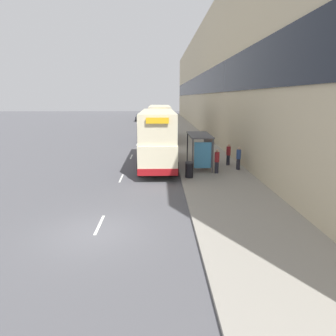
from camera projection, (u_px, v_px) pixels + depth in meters
name	position (u px, v px, depth m)	size (l,w,h in m)	color
ground_plane	(96.00, 233.00, 12.04)	(220.00, 220.00, 0.00)	#515156
pavement	(183.00, 130.00, 49.66)	(5.00, 93.00, 0.14)	gray
terrace_facade	(208.00, 80.00, 47.93)	(3.10, 93.00, 16.23)	#C6B793
lane_mark_0	(100.00, 225.00, 12.81)	(0.12, 2.00, 0.01)	silver
lane_mark_1	(121.00, 178.00, 20.16)	(0.12, 2.00, 0.01)	silver
lane_mark_2	(131.00, 157.00, 27.50)	(0.12, 2.00, 0.01)	silver
lane_mark_3	(137.00, 144.00, 34.85)	(0.12, 2.00, 0.01)	silver
lane_mark_4	(141.00, 136.00, 42.19)	(0.12, 2.00, 0.01)	silver
lane_mark_5	(144.00, 130.00, 49.54)	(0.12, 2.00, 0.01)	silver
bus_shelter	(202.00, 145.00, 22.28)	(1.60, 4.20, 2.48)	#4C4C51
double_decker_bus_near	(158.00, 137.00, 23.42)	(2.85, 10.26, 4.30)	beige
double_decker_bus_ahead	(160.00, 122.00, 37.63)	(2.85, 10.77, 4.30)	beige
car_0	(140.00, 117.00, 68.60)	(2.08, 3.87, 1.67)	black
pedestrian_at_shelter	(217.00, 161.00, 20.80)	(0.34, 0.34, 1.71)	#23232D
pedestrian_1	(228.00, 154.00, 23.34)	(0.33, 0.33, 1.66)	#23232D
pedestrian_2	(239.00, 158.00, 21.87)	(0.33, 0.33, 1.68)	#23232D
litter_bin	(189.00, 170.00, 19.75)	(0.55, 0.55, 1.05)	black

